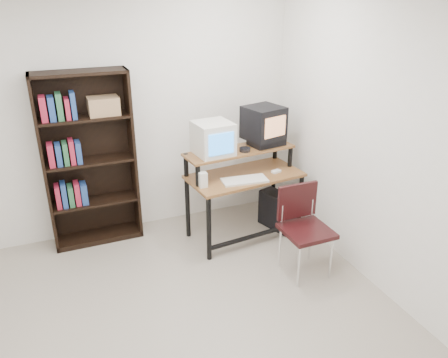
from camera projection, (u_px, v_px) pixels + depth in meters
name	position (u px, v px, depth m)	size (l,w,h in m)	color
floor	(169.00, 344.00, 3.44)	(4.00, 4.00, 0.01)	#AEA290
back_wall	(113.00, 119.00, 4.62)	(4.00, 0.01, 2.60)	white
right_wall	(396.00, 155.00, 3.60)	(0.01, 4.00, 2.60)	white
computer_desk	(244.00, 178.00, 4.71)	(1.27, 0.74, 0.98)	brown
crt_monitor	(213.00, 139.00, 4.49)	(0.40, 0.41, 0.35)	silver
vcr	(266.00, 142.00, 4.81)	(0.36, 0.26, 0.08)	black
crt_tv	(264.00, 123.00, 4.73)	(0.46, 0.45, 0.36)	black
cd_spindle	(245.00, 150.00, 4.62)	(0.12, 0.12, 0.05)	#26262B
keyboard	(245.00, 181.00, 4.52)	(0.47, 0.21, 0.04)	silver
mousepad	(276.00, 173.00, 4.75)	(0.22, 0.18, 0.01)	black
mouse	(276.00, 172.00, 4.73)	(0.10, 0.06, 0.03)	white
desk_speaker	(203.00, 180.00, 4.36)	(0.08, 0.07, 0.17)	silver
pc_tower	(278.00, 211.00, 5.04)	(0.20, 0.45, 0.42)	black
school_chair	(303.00, 221.00, 4.15)	(0.44, 0.44, 0.87)	black
bookshelf	(89.00, 158.00, 4.53)	(0.93, 0.32, 1.85)	black
wall_outlet	(310.00, 205.00, 4.97)	(0.02, 0.08, 0.12)	beige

